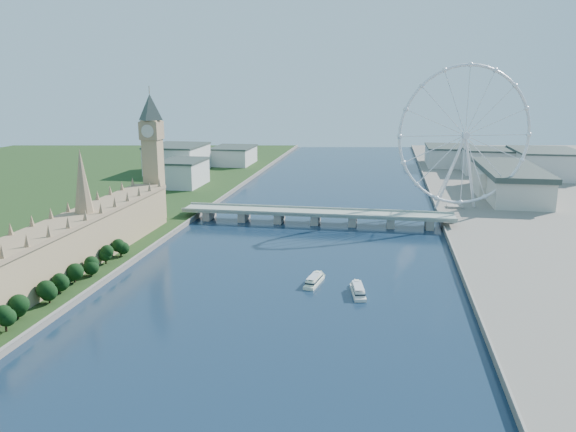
# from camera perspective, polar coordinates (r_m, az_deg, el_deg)

# --- Properties ---
(tree_row) EXTENTS (8.61, 216.61, 19.83)m
(tree_row) POSITION_cam_1_polar(r_m,az_deg,el_deg) (290.13, -26.31, -8.79)
(tree_row) COLOR black
(tree_row) RESTS_ON ground
(parliament_range) EXTENTS (24.00, 200.00, 70.00)m
(parliament_range) POSITION_cam_1_polar(r_m,az_deg,el_deg) (371.37, -19.78, -1.90)
(parliament_range) COLOR tan
(parliament_range) RESTS_ON ground
(big_ben) EXTENTS (20.02, 20.02, 110.00)m
(big_ben) POSITION_cam_1_polar(r_m,az_deg,el_deg) (458.39, -13.65, 7.40)
(big_ben) COLOR tan
(big_ben) RESTS_ON ground
(westminster_bridge) EXTENTS (220.00, 22.00, 9.50)m
(westminster_bridge) POSITION_cam_1_polar(r_m,az_deg,el_deg) (456.11, 2.84, 0.09)
(westminster_bridge) COLOR gray
(westminster_bridge) RESTS_ON ground
(london_eye) EXTENTS (113.60, 39.12, 124.30)m
(london_eye) POSITION_cam_1_polar(r_m,az_deg,el_deg) (502.31, 17.56, 7.76)
(london_eye) COLOR silver
(london_eye) RESTS_ON ground
(county_hall) EXTENTS (54.00, 144.00, 35.00)m
(county_hall) POSITION_cam_1_polar(r_m,az_deg,el_deg) (594.21, 21.44, 1.64)
(county_hall) COLOR beige
(county_hall) RESTS_ON ground
(city_skyline) EXTENTS (505.00, 280.00, 32.00)m
(city_skyline) POSITION_cam_1_polar(r_m,az_deg,el_deg) (707.33, 8.61, 5.55)
(city_skyline) COLOR beige
(city_skyline) RESTS_ON ground
(tour_boat_near) EXTENTS (10.77, 25.92, 5.52)m
(tour_boat_near) POSITION_cam_1_polar(r_m,az_deg,el_deg) (321.06, 2.66, -6.91)
(tour_boat_near) COLOR beige
(tour_boat_near) RESTS_ON ground
(tour_boat_far) EXTENTS (11.04, 26.86, 5.73)m
(tour_boat_far) POSITION_cam_1_polar(r_m,az_deg,el_deg) (307.85, 7.12, -7.91)
(tour_boat_far) COLOR silver
(tour_boat_far) RESTS_ON ground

